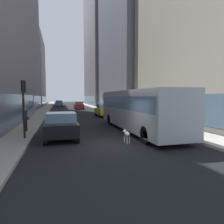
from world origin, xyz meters
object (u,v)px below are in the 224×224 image
object	(u,v)px
dalmatian_dog	(127,134)
car_black_suv	(61,125)
car_blue_hatchback	(59,103)
traffic_light_near	(24,99)
car_yellow_taxi	(104,110)
car_red_coupe	(79,105)
transit_bus	(136,107)
pedestrian_with_handbag	(25,119)

from	to	relation	value
dalmatian_dog	car_black_suv	bearing A→B (deg)	146.40
car_blue_hatchback	car_black_suv	size ratio (longest dim) A/B	1.03
traffic_light_near	car_black_suv	bearing A→B (deg)	2.92
car_yellow_taxi	traffic_light_near	xyz separation A→B (m)	(-7.70, -12.57, 1.62)
car_red_coupe	dalmatian_dog	world-z (taller)	car_red_coupe
transit_bus	car_blue_hatchback	size ratio (longest dim) A/B	2.68
car_red_coupe	car_black_suv	bearing A→B (deg)	-97.79
transit_bus	dalmatian_dog	xyz separation A→B (m)	(-2.08, -3.65, -1.26)
transit_bus	car_yellow_taxi	xyz separation A→B (m)	(0.00, 11.16, -0.96)
car_red_coupe	car_black_suv	xyz separation A→B (m)	(-4.00, -29.24, -0.00)
car_red_coupe	dalmatian_dog	bearing A→B (deg)	-90.87
car_red_coupe	car_black_suv	distance (m)	29.51
transit_bus	traffic_light_near	bearing A→B (deg)	-169.60
transit_bus	dalmatian_dog	bearing A→B (deg)	-119.66
dalmatian_dog	car_yellow_taxi	bearing A→B (deg)	82.01
car_black_suv	car_yellow_taxi	bearing A→B (deg)	65.81
car_red_coupe	pedestrian_with_handbag	distance (m)	27.57
car_red_coupe	car_yellow_taxi	distance (m)	16.85
transit_bus	pedestrian_with_handbag	bearing A→B (deg)	172.00
car_red_coupe	car_yellow_taxi	xyz separation A→B (m)	(1.60, -16.78, -0.00)
car_black_suv	traffic_light_near	xyz separation A→B (m)	(-2.10, -0.11, 1.61)
car_red_coupe	dalmatian_dog	xyz separation A→B (m)	(-0.48, -31.58, -0.31)
car_red_coupe	pedestrian_with_handbag	size ratio (longest dim) A/B	2.76
car_red_coupe	traffic_light_near	xyz separation A→B (m)	(-6.10, -29.35, 1.61)
pedestrian_with_handbag	car_black_suv	bearing A→B (deg)	-44.89
pedestrian_with_handbag	traffic_light_near	distance (m)	2.94
car_yellow_taxi	car_black_suv	xyz separation A→B (m)	(-5.60, -12.46, 0.00)
car_yellow_taxi	pedestrian_with_handbag	distance (m)	12.86
car_black_suv	pedestrian_with_handbag	distance (m)	3.46
transit_bus	car_yellow_taxi	size ratio (longest dim) A/B	2.78
car_black_suv	pedestrian_with_handbag	size ratio (longest dim) A/B	2.47
car_black_suv	pedestrian_with_handbag	xyz separation A→B (m)	(-2.45, 2.44, 0.19)
car_black_suv	traffic_light_near	world-z (taller)	traffic_light_near
car_red_coupe	pedestrian_with_handbag	xyz separation A→B (m)	(-6.45, -26.80, 0.19)
car_red_coupe	traffic_light_near	world-z (taller)	traffic_light_near
car_red_coupe	car_black_suv	size ratio (longest dim) A/B	1.12
transit_bus	pedestrian_with_handbag	xyz separation A→B (m)	(-8.05, 1.13, -0.76)
car_yellow_taxi	dalmatian_dog	xyz separation A→B (m)	(-2.08, -14.80, -0.31)
car_yellow_taxi	dalmatian_dog	distance (m)	14.95
transit_bus	car_yellow_taxi	bearing A→B (deg)	90.00
car_blue_hatchback	car_yellow_taxi	size ratio (longest dim) A/B	1.04
car_yellow_taxi	traffic_light_near	size ratio (longest dim) A/B	1.22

